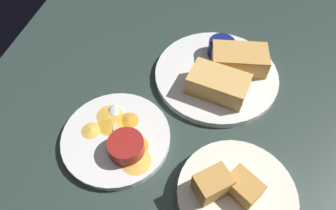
{
  "coord_description": "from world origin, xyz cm",
  "views": [
    {
      "loc": [
        -0.08,
        38.2,
        55.36
      ],
      "look_at": [
        8.84,
        0.24,
        3.0
      ],
      "focal_mm": 32.4,
      "sensor_mm": 36.0,
      "label": 1
    }
  ],
  "objects": [
    {
      "name": "ramekin_light_gravy",
      "position": [
        14.47,
        12.16,
        3.43
      ],
      "size": [
        7.08,
        7.08,
        3.39
      ],
      "color": "maroon",
      "rests_on": "plate_chips_companion"
    },
    {
      "name": "ramekin_dark_sauce",
      "position": [
        -0.45,
        -19.52,
        3.77
      ],
      "size": [
        6.44,
        6.44,
        4.05
      ],
      "color": "navy",
      "rests_on": "plate_sandwich_main"
    },
    {
      "name": "plate_sandwich_main",
      "position": [
        -0.17,
        -12.88,
        0.8
      ],
      "size": [
        29.57,
        29.57,
        1.6
      ],
      "primitive_type": "cylinder",
      "color": "silver",
      "rests_on": "ground_plane"
    },
    {
      "name": "bread_basket_rear",
      "position": [
        -7.19,
        16.31,
        2.0
      ],
      "size": [
        21.46,
        21.46,
        7.69
      ],
      "color": "silver",
      "rests_on": "ground_plane"
    },
    {
      "name": "spoon_by_gravy_ramekin",
      "position": [
        19.66,
        4.9,
        1.96
      ],
      "size": [
        5.12,
        9.69,
        0.8
      ],
      "color": "silver",
      "rests_on": "plate_chips_companion"
    },
    {
      "name": "plantain_chip_scatter",
      "position": [
        17.25,
        8.6,
        1.9
      ],
      "size": [
        17.75,
        16.74,
        0.6
      ],
      "color": "gold",
      "rests_on": "plate_chips_companion"
    },
    {
      "name": "ground_plane",
      "position": [
        0.0,
        0.0,
        -1.5
      ],
      "size": [
        110.0,
        110.0,
        3.0
      ],
      "primitive_type": "cube",
      "color": "#283833"
    },
    {
      "name": "sandwich_half_far",
      "position": [
        -4.68,
        -16.22,
        4.0
      ],
      "size": [
        14.16,
        9.46,
        4.8
      ],
      "color": "tan",
      "rests_on": "plate_sandwich_main"
    },
    {
      "name": "spoon_by_dark_ramekin",
      "position": [
        -0.87,
        -14.26,
        1.96
      ],
      "size": [
        2.45,
        9.94,
        0.8
      ],
      "color": "silver",
      "rests_on": "plate_sandwich_main"
    },
    {
      "name": "plate_chips_companion",
      "position": [
        17.84,
        9.35,
        0.8
      ],
      "size": [
        22.49,
        22.49,
        1.6
      ],
      "primitive_type": "cylinder",
      "color": "silver",
      "rests_on": "ground_plane"
    },
    {
      "name": "sandwich_half_near",
      "position": [
        -0.81,
        -7.29,
        4.0
      ],
      "size": [
        14.38,
        10.03,
        4.8
      ],
      "color": "tan",
      "rests_on": "plate_sandwich_main"
    }
  ]
}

